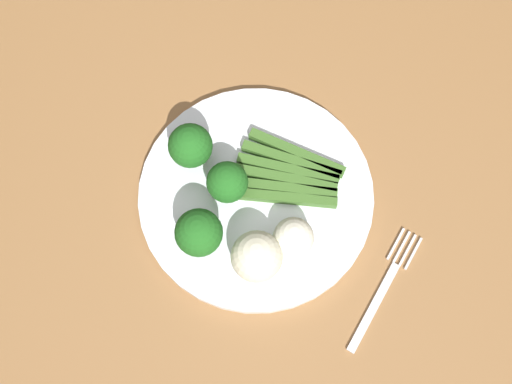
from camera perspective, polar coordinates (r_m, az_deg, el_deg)
The scene contains 10 objects.
ground_plane at distance 1.55m, azimuth 2.41°, elevation -8.59°, with size 6.00×6.00×0.02m, color #B7A88E.
dining_table at distance 0.90m, azimuth 4.09°, elevation -0.95°, with size 1.24×0.93×0.77m.
plate at distance 0.78m, azimuth 0.00°, elevation -0.30°, with size 0.29×0.29×0.01m, color white.
asparagus_bundle at distance 0.77m, azimuth 3.01°, elevation 1.61°, with size 0.14×0.10×0.01m.
broccoli_left at distance 0.74m, azimuth -2.65°, elevation 0.88°, with size 0.05×0.05×0.06m.
broccoli_back_right at distance 0.76m, azimuth -6.03°, elevation 4.21°, with size 0.05×0.05×0.07m.
broccoli_outer_edge at distance 0.72m, azimuth -5.27°, elevation -3.76°, with size 0.06×0.06×0.07m.
cauliflower_near_fork at distance 0.72m, azimuth 0.06°, elevation -5.94°, with size 0.06×0.06×0.06m, color beige.
cauliflower_near_center at distance 0.73m, azimuth 3.46°, elevation -4.20°, with size 0.05×0.05×0.05m, color silver.
fork at distance 0.77m, azimuth 11.61°, elevation -8.67°, with size 0.06×0.16×0.00m.
Camera 1 is at (0.02, -0.28, 1.52)m, focal length 43.60 mm.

